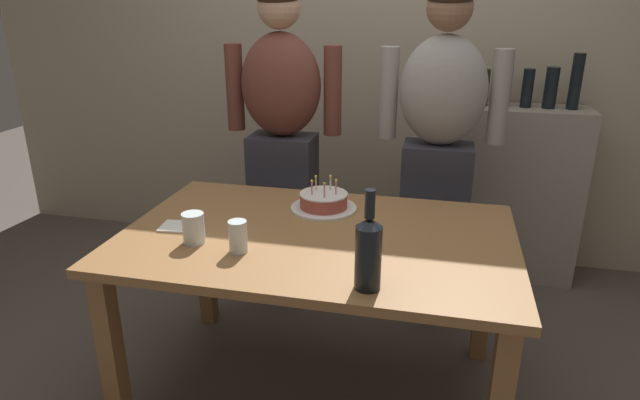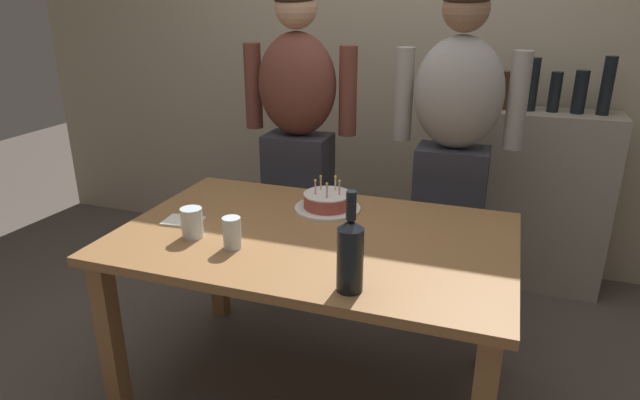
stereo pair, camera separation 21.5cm
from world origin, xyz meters
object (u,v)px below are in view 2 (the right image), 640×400
Objects in this scene: water_glass_near at (232,233)px; person_woman_cardigan at (453,157)px; napkin_stack at (183,221)px; birthday_cake at (327,202)px; water_glass_far at (192,223)px; wine_bottle at (350,253)px; person_man_bearded at (298,143)px.

person_woman_cardigan is at bearing 56.51° from water_glass_near.
person_woman_cardigan reaches higher than napkin_stack.
birthday_cake reaches higher than napkin_stack.
water_glass_near is at bearing -11.02° from water_glass_far.
wine_bottle reaches higher than water_glass_far.
wine_bottle is (0.28, -0.62, 0.09)m from birthday_cake.
birthday_cake is at bearing 49.16° from person_woman_cardigan.
napkin_stack is 0.09× the size of person_woman_cardigan.
water_glass_far is 0.97m from person_man_bearded.
wine_bottle reaches higher than napkin_stack.
wine_bottle is 2.17× the size of napkin_stack.
water_glass_near reaches higher than water_glass_far.
water_glass_near reaches higher than napkin_stack.
water_glass_far is 0.17m from napkin_stack.
water_glass_far is 1.29m from person_woman_cardigan.
birthday_cake is 0.64m from person_man_bearded.
birthday_cake reaches higher than water_glass_far.
person_woman_cardigan is (0.18, 1.15, 0.01)m from wine_bottle.
birthday_cake is at bearing 32.20° from napkin_stack.
birthday_cake is 0.52m from water_glass_near.
person_woman_cardigan is at bearing 81.26° from wine_bottle.
birthday_cake is 2.45× the size of water_glass_far.
wine_bottle is at bearing -65.80° from birthday_cake.
person_man_bearded is (0.17, 0.85, 0.13)m from napkin_stack.
napkin_stack is at bearing 135.63° from water_glass_far.
person_woman_cardigan reaches higher than birthday_cake.
person_woman_cardigan is at bearing 41.33° from napkin_stack.
birthday_cake reaches higher than water_glass_near.
birthday_cake is 2.40× the size of water_glass_near.
person_man_bearded is (-0.14, 1.00, 0.08)m from water_glass_near.
person_man_bearded reaches higher than water_glass_near.
water_glass_near is at bearing -26.37° from napkin_stack.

